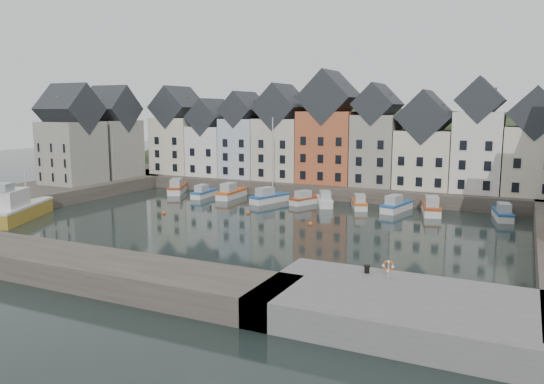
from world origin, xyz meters
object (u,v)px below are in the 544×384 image
Objects in this scene: mooring_bollard at (367,269)px; boat_d at (269,197)px; life_ring_post at (388,266)px; large_vessel at (17,209)px; boat_a at (177,188)px.

boat_d is at bearing 125.98° from mooring_bollard.
large_vessel is at bearing 169.75° from life_ring_post.
boat_d reaches higher than boat_a.
boat_a is 0.59× the size of large_vessel.
mooring_bollard is at bearing -34.27° from large_vessel.
large_vessel is at bearing -125.27° from boat_a.
boat_d is at bearing -30.08° from boat_a.
boat_d is 1.03× the size of large_vessel.
boat_d is at bearing 127.37° from life_ring_post.
boat_a is 17.60m from boat_d.
boat_a is at bearing 55.23° from large_vessel.
large_vessel is 9.47× the size of life_ring_post.
boat_d is 9.78× the size of life_ring_post.
life_ring_post is (48.15, -8.70, 1.39)m from large_vessel.
boat_a is 55.85m from life_ring_post.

